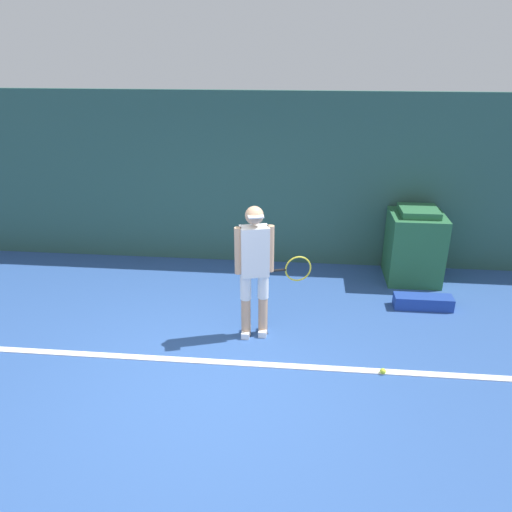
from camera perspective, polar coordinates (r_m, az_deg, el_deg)
name	(u,v)px	position (r m, az deg, el deg)	size (l,w,h in m)	color
ground_plane	(203,386)	(5.67, -6.08, -14.56)	(24.00, 24.00, 0.00)	#2D5193
back_wall	(242,180)	(8.24, -1.65, 8.66)	(24.00, 0.10, 2.81)	#2D564C
court_baseline	(210,362)	(6.03, -5.23, -11.92)	(21.60, 0.10, 0.01)	white
tennis_player	(255,266)	(6.07, -0.06, -1.17)	(0.93, 0.38, 1.72)	tan
tennis_ball	(383,371)	(5.98, 14.30, -12.64)	(0.07, 0.07, 0.07)	#D1E533
covered_chair	(414,246)	(8.14, 17.63, 1.13)	(0.81, 0.81, 1.17)	#28663D
equipment_bag	(423,302)	(7.46, 18.55, -5.01)	(0.81, 0.24, 0.19)	#1E3D99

